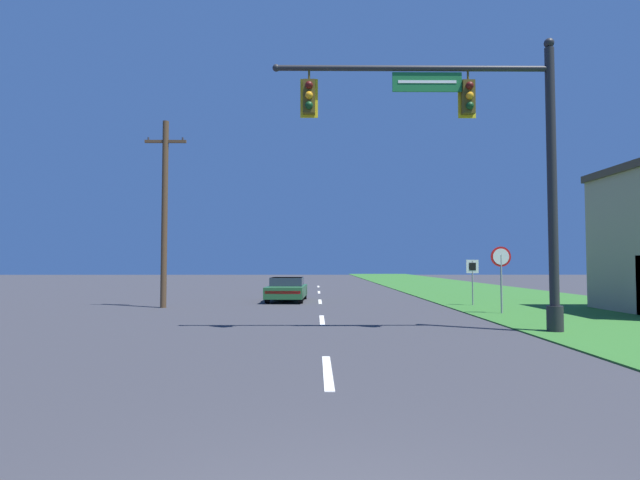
{
  "coord_description": "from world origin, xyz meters",
  "views": [
    {
      "loc": [
        -0.21,
        -2.89,
        1.92
      ],
      "look_at": [
        0.0,
        22.06,
        3.08
      ],
      "focal_mm": 28.0,
      "sensor_mm": 36.0,
      "label": 1
    }
  ],
  "objects": [
    {
      "name": "road_center_line",
      "position": [
        0.0,
        22.0,
        0.01
      ],
      "size": [
        0.16,
        34.8,
        0.01
      ],
      "color": "silver",
      "rests_on": "ground"
    },
    {
      "name": "utility_pole_near",
      "position": [
        -6.79,
        18.74,
        4.22
      ],
      "size": [
        1.8,
        0.26,
        8.14
      ],
      "color": "#4C3823",
      "rests_on": "ground"
    },
    {
      "name": "car_ahead",
      "position": [
        -1.67,
        22.46,
        0.6
      ],
      "size": [
        1.99,
        4.29,
        1.19
      ],
      "color": "black",
      "rests_on": "ground"
    },
    {
      "name": "stop_sign",
      "position": [
        6.77,
        15.84,
        1.86
      ],
      "size": [
        0.76,
        0.07,
        2.5
      ],
      "color": "gray",
      "rests_on": "grass_verge_right"
    },
    {
      "name": "route_sign_post",
      "position": [
        6.83,
        19.46,
        1.53
      ],
      "size": [
        0.55,
        0.06,
        2.03
      ],
      "color": "gray",
      "rests_on": "grass_verge_right"
    },
    {
      "name": "grass_verge_right",
      "position": [
        10.5,
        30.0,
        0.02
      ],
      "size": [
        10.0,
        110.0,
        0.04
      ],
      "color": "#2D6626",
      "rests_on": "ground"
    },
    {
      "name": "signal_mast",
      "position": [
        4.58,
        10.89,
        4.96
      ],
      "size": [
        8.05,
        0.47,
        8.25
      ],
      "color": "#232326",
      "rests_on": "grass_verge_right"
    }
  ]
}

